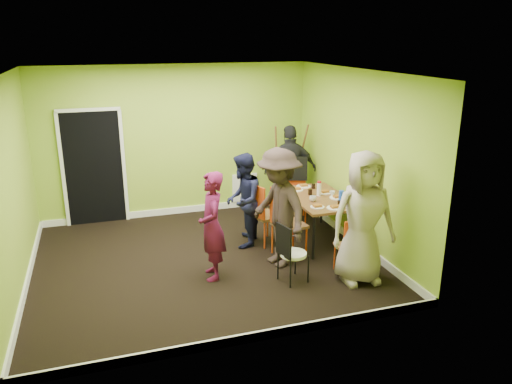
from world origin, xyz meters
TOP-DOWN VIEW (x-y plane):
  - ground at (0.00, 0.00)m, footprint 5.00×5.00m
  - room_walls at (-0.02, 0.04)m, footprint 5.04×4.54m
  - dining_table at (1.98, 0.23)m, footprint 0.90×1.50m
  - chair_left_far at (1.03, 0.35)m, footprint 0.54×0.54m
  - chair_left_near at (1.20, -0.22)m, footprint 0.52×0.52m
  - chair_back_end at (2.03, 1.43)m, footprint 0.60×0.66m
  - chair_front_end at (1.88, -1.09)m, footprint 0.38×0.38m
  - chair_bentwood at (0.97, -1.03)m, footprint 0.41×0.40m
  - easel at (2.04, 1.72)m, footprint 0.68×0.64m
  - plate_near_left at (1.77, 0.69)m, footprint 0.22×0.22m
  - plate_near_right at (1.73, -0.24)m, footprint 0.22×0.22m
  - plate_far_back at (1.97, 0.84)m, footprint 0.25×0.25m
  - plate_far_front at (1.97, -0.36)m, footprint 0.25×0.25m
  - plate_wall_back at (2.16, 0.39)m, footprint 0.22×0.22m
  - plate_wall_front at (2.24, 0.08)m, footprint 0.26×0.26m
  - thermos at (2.01, 0.30)m, footprint 0.07×0.07m
  - blue_bottle at (2.19, -0.13)m, footprint 0.08×0.08m
  - orange_bottle at (1.92, 0.49)m, footprint 0.04×0.04m
  - glass_mid at (1.89, 0.38)m, footprint 0.07×0.07m
  - glass_back at (2.09, 0.70)m, footprint 0.06×0.06m
  - glass_front at (2.07, -0.32)m, footprint 0.06×0.06m
  - cup_a at (1.79, 0.06)m, footprint 0.11×0.11m
  - cup_b at (2.21, 0.22)m, footprint 0.09×0.09m
  - person_standing at (0.00, -0.55)m, footprint 0.42×0.59m
  - person_left_far at (0.74, 0.41)m, footprint 0.83×0.91m
  - person_left_near at (1.02, -0.44)m, footprint 0.91×1.27m
  - person_back_end at (2.02, 1.62)m, footprint 1.05×0.56m
  - person_front_end at (1.92, -1.28)m, footprint 0.94×0.65m

SIDE VIEW (x-z plane):
  - ground at x=0.00m, z-range 0.00..0.00m
  - chair_bentwood at x=0.97m, z-range 0.05..0.90m
  - chair_front_end at x=1.88m, z-range 0.05..0.91m
  - chair_left_far at x=1.03m, z-range 0.06..1.08m
  - chair_left_near at x=1.20m, z-range 0.07..1.15m
  - dining_table at x=1.98m, z-range 0.32..1.07m
  - plate_near_left at x=1.77m, z-range 0.75..0.76m
  - plate_near_right at x=1.73m, z-range 0.75..0.76m
  - plate_far_back at x=1.97m, z-range 0.75..0.76m
  - plate_far_front at x=1.97m, z-range 0.75..0.76m
  - plate_wall_back at x=2.16m, z-range 0.75..0.76m
  - plate_wall_front at x=2.24m, z-range 0.75..0.76m
  - person_left_far at x=0.74m, z-range 0.00..1.52m
  - person_standing at x=0.00m, z-range 0.00..1.54m
  - orange_bottle at x=1.92m, z-range 0.75..0.83m
  - cup_b at x=2.21m, z-range 0.75..0.83m
  - glass_back at x=2.09m, z-range 0.75..0.84m
  - cup_a at x=1.79m, z-range 0.75..0.84m
  - glass_mid at x=1.89m, z-range 0.75..0.85m
  - glass_front at x=2.07m, z-range 0.75..0.85m
  - chair_back_end at x=2.03m, z-range 0.23..1.37m
  - easel at x=2.04m, z-range -0.01..1.69m
  - blue_bottle at x=2.19m, z-range 0.75..0.94m
  - person_back_end at x=2.02m, z-range 0.00..1.70m
  - thermos at x=2.01m, z-range 0.75..0.97m
  - person_left_near at x=1.02m, z-range 0.00..1.77m
  - person_front_end at x=1.92m, z-range 0.00..1.85m
  - room_walls at x=-0.02m, z-range -0.42..2.40m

